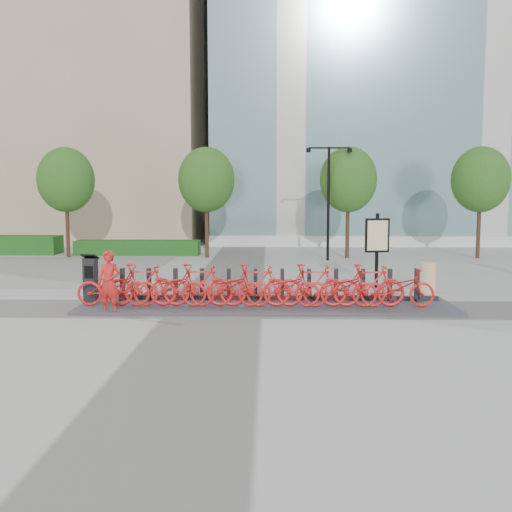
{
  "coord_description": "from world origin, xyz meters",
  "views": [
    {
      "loc": [
        1.33,
        -14.31,
        2.89
      ],
      "look_at": [
        1.0,
        1.5,
        1.2
      ],
      "focal_mm": 40.0,
      "sensor_mm": 36.0,
      "label": 1
    }
  ],
  "objects_px": {
    "construction_barrel": "(428,278)",
    "map_sign": "(377,239)",
    "bike_0": "(114,287)",
    "kiosk": "(91,279)",
    "worker_red": "(109,283)"
  },
  "relations": [
    {
      "from": "bike_0",
      "to": "map_sign",
      "type": "relative_size",
      "value": 0.8
    },
    {
      "from": "bike_0",
      "to": "kiosk",
      "type": "xyz_separation_m",
      "value": [
        -0.75,
        0.52,
        0.13
      ]
    },
    {
      "from": "kiosk",
      "to": "construction_barrel",
      "type": "distance_m",
      "value": 9.64
    },
    {
      "from": "kiosk",
      "to": "map_sign",
      "type": "distance_m",
      "value": 8.66
    },
    {
      "from": "construction_barrel",
      "to": "map_sign",
      "type": "relative_size",
      "value": 0.39
    },
    {
      "from": "bike_0",
      "to": "kiosk",
      "type": "distance_m",
      "value": 0.92
    },
    {
      "from": "bike_0",
      "to": "kiosk",
      "type": "bearing_deg",
      "value": 55.0
    },
    {
      "from": "map_sign",
      "to": "bike_0",
      "type": "bearing_deg",
      "value": -164.97
    },
    {
      "from": "bike_0",
      "to": "map_sign",
      "type": "distance_m",
      "value": 8.19
    },
    {
      "from": "map_sign",
      "to": "worker_red",
      "type": "bearing_deg",
      "value": -160.24
    },
    {
      "from": "bike_0",
      "to": "worker_red",
      "type": "distance_m",
      "value": 0.76
    },
    {
      "from": "kiosk",
      "to": "construction_barrel",
      "type": "bearing_deg",
      "value": 18.44
    },
    {
      "from": "bike_0",
      "to": "map_sign",
      "type": "height_order",
      "value": "map_sign"
    },
    {
      "from": "worker_red",
      "to": "bike_0",
      "type": "bearing_deg",
      "value": 107.07
    },
    {
      "from": "bike_0",
      "to": "construction_barrel",
      "type": "bearing_deg",
      "value": -73.62
    }
  ]
}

